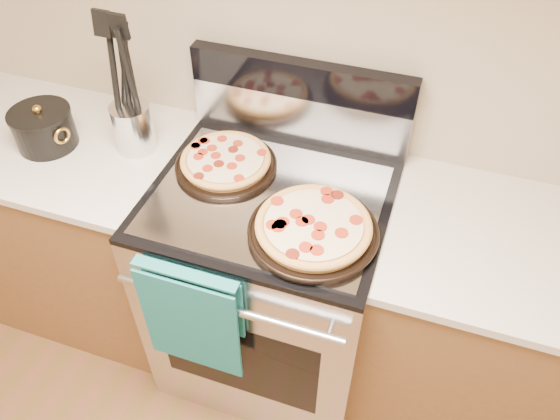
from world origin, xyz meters
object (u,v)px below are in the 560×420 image
(range_body, at_px, (272,285))
(saucepan, at_px, (44,130))
(pepperoni_pizza_back, at_px, (226,162))
(pepperoni_pizza_front, at_px, (313,228))
(utensil_crock, at_px, (133,128))

(range_body, relative_size, saucepan, 4.41)
(pepperoni_pizza_back, relative_size, saucepan, 1.63)
(pepperoni_pizza_back, relative_size, pepperoni_pizza_front, 0.88)
(pepperoni_pizza_back, xyz_separation_m, utensil_crock, (-0.34, 0.02, 0.05))
(pepperoni_pizza_front, relative_size, saucepan, 1.86)
(range_body, height_order, pepperoni_pizza_front, pepperoni_pizza_front)
(saucepan, bearing_deg, pepperoni_pizza_front, -7.37)
(utensil_crock, xyz_separation_m, saucepan, (-0.31, -0.08, -0.02))
(pepperoni_pizza_front, bearing_deg, saucepan, 172.63)
(pepperoni_pizza_back, bearing_deg, pepperoni_pizza_front, -28.95)
(range_body, bearing_deg, saucepan, 179.90)
(utensil_crock, bearing_deg, pepperoni_pizza_front, -16.99)
(pepperoni_pizza_back, xyz_separation_m, saucepan, (-0.65, -0.07, 0.02))
(range_body, distance_m, utensil_crock, 0.76)
(range_body, relative_size, pepperoni_pizza_front, 2.37)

